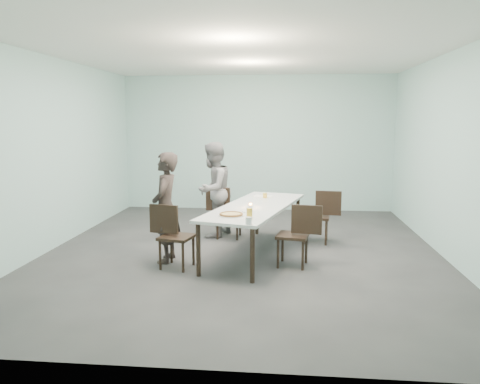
# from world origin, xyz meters

# --- Properties ---
(ground) EXTENTS (7.00, 7.00, 0.00)m
(ground) POSITION_xyz_m (0.00, 0.00, 0.00)
(ground) COLOR #333335
(ground) RESTS_ON ground
(room_shell) EXTENTS (6.02, 7.02, 3.01)m
(room_shell) POSITION_xyz_m (0.00, 0.00, 2.03)
(room_shell) COLOR #A7D2D0
(room_shell) RESTS_ON ground
(table) EXTENTS (1.53, 2.74, 0.75)m
(table) POSITION_xyz_m (0.20, -0.12, 0.69)
(table) COLOR white
(table) RESTS_ON ground
(chair_near_left) EXTENTS (0.65, 0.50, 0.87)m
(chair_near_left) POSITION_xyz_m (-0.91, -0.87, 0.50)
(chair_near_left) COLOR black
(chair_near_left) RESTS_ON ground
(chair_far_left) EXTENTS (0.62, 0.44, 0.87)m
(chair_far_left) POSITION_xyz_m (-0.40, 0.85, 0.50)
(chair_far_left) COLOR black
(chair_far_left) RESTS_ON ground
(chair_near_right) EXTENTS (0.64, 0.49, 0.87)m
(chair_near_right) POSITION_xyz_m (0.83, -0.66, 0.50)
(chair_near_right) COLOR black
(chair_near_right) RESTS_ON ground
(chair_far_right) EXTENTS (0.63, 0.47, 0.87)m
(chair_far_right) POSITION_xyz_m (1.24, 0.66, 0.50)
(chair_far_right) COLOR black
(chair_far_right) RESTS_ON ground
(diner_near) EXTENTS (0.38, 0.58, 1.57)m
(diner_near) POSITION_xyz_m (-1.05, -0.60, 0.79)
(diner_near) COLOR black
(diner_near) RESTS_ON ground
(diner_far) EXTENTS (0.87, 0.97, 1.65)m
(diner_far) POSITION_xyz_m (-0.61, 0.94, 0.82)
(diner_far) COLOR gray
(diner_far) RESTS_ON ground
(pizza) EXTENTS (0.34, 0.34, 0.04)m
(pizza) POSITION_xyz_m (-0.07, -0.92, 0.77)
(pizza) COLOR white
(pizza) RESTS_ON table
(side_plate) EXTENTS (0.18, 0.18, 0.01)m
(side_plate) POSITION_xyz_m (0.14, -0.61, 0.76)
(side_plate) COLOR white
(side_plate) RESTS_ON table
(beer_glass) EXTENTS (0.08, 0.08, 0.15)m
(beer_glass) POSITION_xyz_m (0.19, -1.14, 0.82)
(beer_glass) COLOR gold
(beer_glass) RESTS_ON table
(water_tumbler) EXTENTS (0.08, 0.08, 0.09)m
(water_tumbler) POSITION_xyz_m (0.20, -1.40, 0.80)
(water_tumbler) COLOR silver
(water_tumbler) RESTS_ON table
(tealight) EXTENTS (0.06, 0.06, 0.05)m
(tealight) POSITION_xyz_m (0.14, -0.29, 0.77)
(tealight) COLOR silver
(tealight) RESTS_ON table
(amber_tumbler) EXTENTS (0.07, 0.07, 0.08)m
(amber_tumbler) POSITION_xyz_m (0.31, 0.59, 0.79)
(amber_tumbler) COLOR gold
(amber_tumbler) RESTS_ON table
(menu) EXTENTS (0.35, 0.29, 0.01)m
(menu) POSITION_xyz_m (0.27, 0.74, 0.75)
(menu) COLOR silver
(menu) RESTS_ON table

